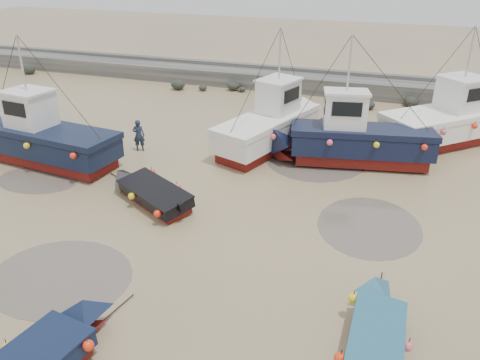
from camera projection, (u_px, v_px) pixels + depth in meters
The scene contains 13 objects.
ground at pixel (181, 251), 16.92m from camera, with size 120.00×120.00×0.00m, color tan.
seawall at pixel (304, 83), 35.27m from camera, with size 60.00×4.92×1.50m.
puddle_a at pixel (61, 276), 15.63m from camera, with size 4.88×4.88×0.01m, color #5F554C.
puddle_b at pixel (369, 226), 18.45m from camera, with size 4.04×4.04×0.01m, color #5F554C.
puddle_c at pixel (38, 180), 22.08m from camera, with size 4.04×4.04×0.01m, color #5F554C.
puddle_d at pixel (318, 153), 24.94m from camera, with size 5.66×5.66×0.01m, color #5F554C.
dinghy_2 at pixel (374, 328), 12.76m from camera, with size 1.93×5.29×1.43m.
dinghy_4 at pixel (152, 190), 19.99m from camera, with size 5.56×3.59×1.43m.
cabin_boat_0 at pixel (39, 137), 23.39m from camera, with size 10.46×3.60×6.22m.
cabin_boat_1 at pixel (274, 122), 25.32m from camera, with size 4.97×9.89×6.22m.
cabin_boat_2 at pixel (349, 138), 23.27m from camera, with size 10.14×3.96×6.22m.
cabin_boat_3 at pixel (453, 119), 25.79m from camera, with size 8.42×7.81×6.22m.
person at pixel (140, 150), 25.27m from camera, with size 0.63×0.41×1.73m, color #1C273D.
Camera 1 is at (6.41, -12.58, 9.91)m, focal length 35.00 mm.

